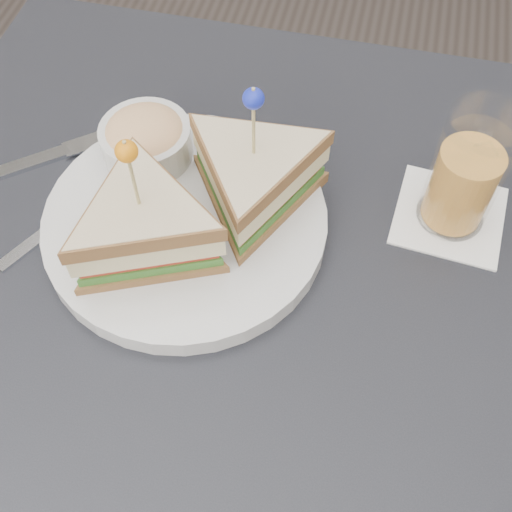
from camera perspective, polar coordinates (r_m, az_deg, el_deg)
name	(u,v)px	position (r m, az deg, el deg)	size (l,w,h in m)	color
ground_plane	(250,486)	(1.33, -0.55, -19.79)	(3.50, 3.50, 0.00)	#3F3833
table	(245,327)	(0.69, -1.00, -6.30)	(0.80, 0.80, 0.75)	black
plate_meal	(191,200)	(0.63, -5.78, 5.02)	(0.34, 0.32, 0.17)	silver
cutlery_fork	(78,207)	(0.71, -15.51, 4.22)	(0.11, 0.17, 0.01)	silver
cutlery_knife	(73,148)	(0.76, -15.93, 9.20)	(0.19, 0.16, 0.01)	silver
drink_set	(465,177)	(0.66, 18.09, 6.67)	(0.12, 0.12, 0.14)	white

